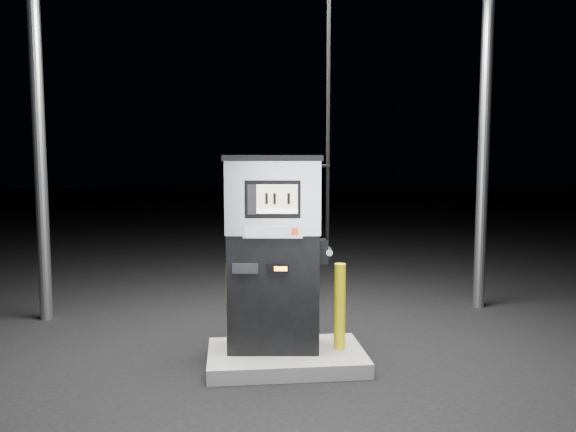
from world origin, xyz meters
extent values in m
plane|color=black|center=(0.00, 0.00, 0.00)|extent=(80.00, 80.00, 0.00)
cube|color=slate|center=(0.00, 0.00, 0.07)|extent=(1.60, 1.00, 0.15)
cylinder|color=gray|center=(-3.00, 2.00, 2.25)|extent=(0.16, 0.16, 4.50)
cylinder|color=gray|center=(3.00, 2.00, 2.25)|extent=(0.16, 0.16, 4.50)
cube|color=black|center=(-0.12, 0.10, 0.76)|extent=(0.98, 0.63, 1.22)
cube|color=silver|center=(-0.12, 0.10, 1.73)|extent=(1.00, 0.65, 0.73)
cube|color=black|center=(-0.12, 0.10, 2.12)|extent=(1.04, 0.69, 0.06)
cube|color=black|center=(-0.15, -0.18, 1.73)|extent=(0.54, 0.09, 0.37)
cube|color=beige|center=(-0.11, -0.20, 1.75)|extent=(0.40, 0.05, 0.23)
cube|color=white|center=(-0.11, -0.20, 1.61)|extent=(0.40, 0.05, 0.05)
cube|color=silver|center=(-0.15, -0.18, 1.41)|extent=(0.58, 0.09, 0.14)
cube|color=#A4A6AC|center=(-0.15, -0.20, 1.41)|extent=(0.53, 0.06, 0.10)
cube|color=red|center=(0.06, -0.22, 1.41)|extent=(0.07, 0.01, 0.07)
cube|color=black|center=(-0.10, -0.18, 1.04)|extent=(0.21, 0.04, 0.09)
cube|color=orange|center=(-0.07, -0.20, 1.04)|extent=(0.13, 0.02, 0.04)
cube|color=black|center=(-0.42, -0.15, 1.04)|extent=(0.25, 0.05, 0.10)
cube|color=black|center=(0.39, 0.05, 1.17)|extent=(0.12, 0.18, 0.24)
cylinder|color=gray|center=(0.45, 0.04, 1.17)|extent=(0.09, 0.22, 0.07)
cylinder|color=black|center=(0.42, -0.01, 2.80)|extent=(0.04, 0.04, 3.02)
cylinder|color=yellow|center=(-0.55, 0.06, 0.61)|extent=(0.15, 0.15, 0.92)
cylinder|color=yellow|center=(0.56, 0.01, 0.60)|extent=(0.15, 0.15, 0.89)
camera|label=1|loc=(-0.58, -5.59, 2.10)|focal=35.00mm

